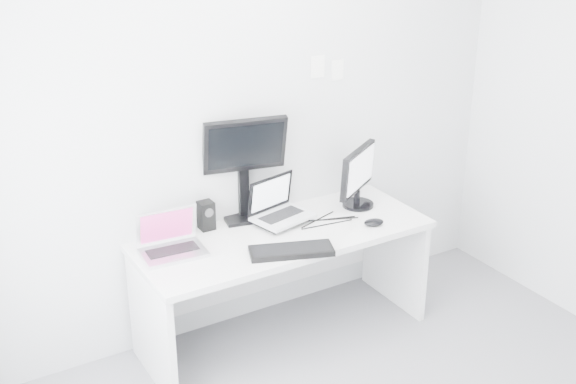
% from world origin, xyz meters
% --- Properties ---
extents(back_wall, '(3.60, 0.00, 3.60)m').
position_xyz_m(back_wall, '(0.00, 1.60, 1.35)').
color(back_wall, silver).
rests_on(back_wall, ground).
extents(desk, '(1.80, 0.70, 0.73)m').
position_xyz_m(desk, '(0.00, 1.25, 0.36)').
color(desk, silver).
rests_on(desk, ground).
extents(macbook, '(0.37, 0.29, 0.27)m').
position_xyz_m(macbook, '(-0.68, 1.33, 0.86)').
color(macbook, silver).
rests_on(macbook, desk).
extents(speaker, '(0.10, 0.10, 0.18)m').
position_xyz_m(speaker, '(-0.37, 1.54, 0.82)').
color(speaker, black).
rests_on(speaker, desk).
extents(dell_laptop, '(0.40, 0.34, 0.29)m').
position_xyz_m(dell_laptop, '(0.07, 1.37, 0.88)').
color(dell_laptop, silver).
rests_on(dell_laptop, desk).
extents(rear_monitor, '(0.53, 0.28, 0.69)m').
position_xyz_m(rear_monitor, '(-0.11, 1.54, 1.08)').
color(rear_monitor, black).
rests_on(rear_monitor, desk).
extents(samsung_monitor, '(0.49, 0.41, 0.41)m').
position_xyz_m(samsung_monitor, '(0.62, 1.35, 0.93)').
color(samsung_monitor, black).
rests_on(samsung_monitor, desk).
extents(keyboard, '(0.51, 0.33, 0.03)m').
position_xyz_m(keyboard, '(-0.10, 1.00, 0.75)').
color(keyboard, black).
rests_on(keyboard, desk).
extents(mouse, '(0.14, 0.11, 0.04)m').
position_xyz_m(mouse, '(0.53, 1.06, 0.75)').
color(mouse, black).
rests_on(mouse, desk).
extents(wall_note_0, '(0.10, 0.00, 0.14)m').
position_xyz_m(wall_note_0, '(0.45, 1.59, 1.62)').
color(wall_note_0, white).
rests_on(wall_note_0, back_wall).
extents(wall_note_1, '(0.09, 0.00, 0.13)m').
position_xyz_m(wall_note_1, '(0.60, 1.59, 1.58)').
color(wall_note_1, white).
rests_on(wall_note_1, back_wall).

